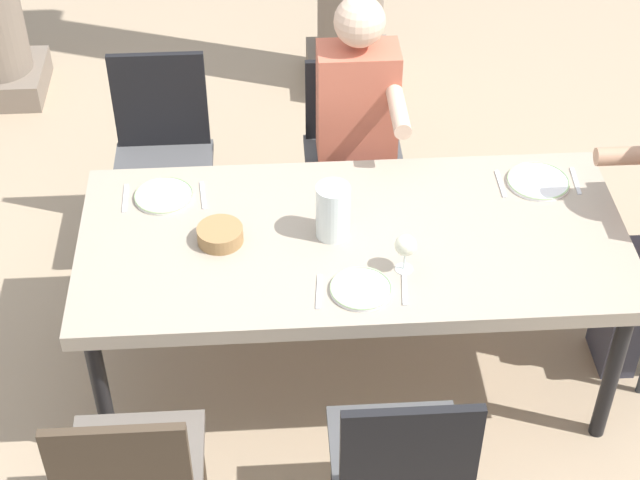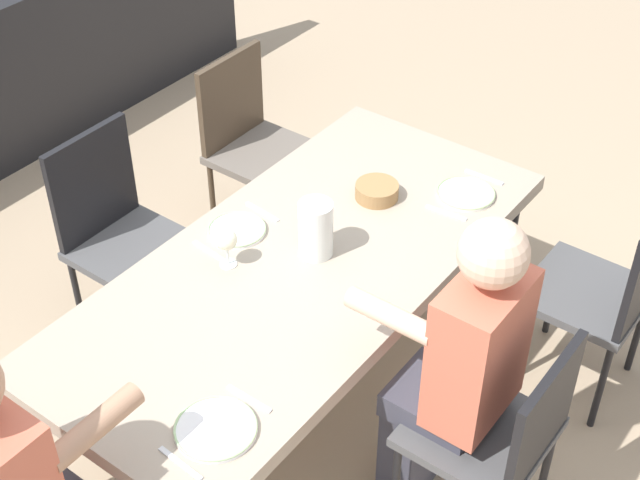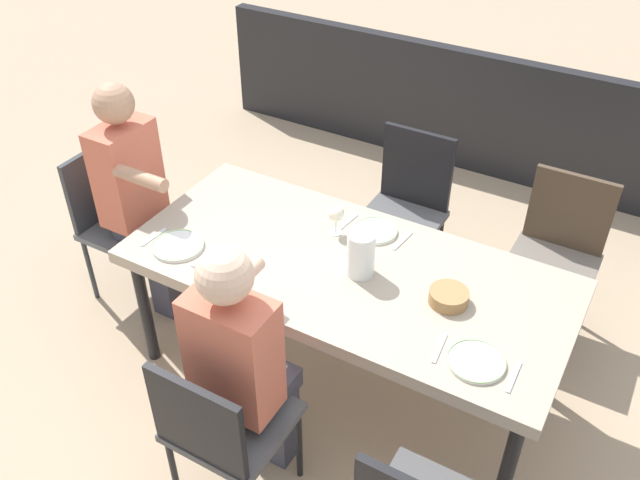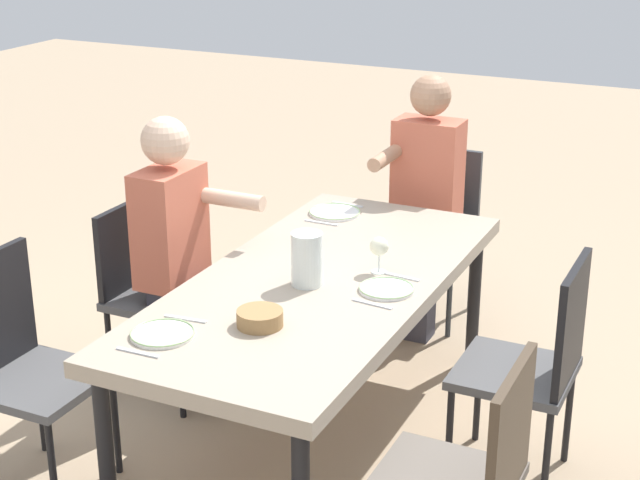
% 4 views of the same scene
% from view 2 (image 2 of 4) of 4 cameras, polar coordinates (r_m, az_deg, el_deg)
% --- Properties ---
extents(ground_plane, '(16.00, 16.00, 0.00)m').
position_cam_2_polar(ground_plane, '(3.80, -1.11, -9.93)').
color(ground_plane, tan).
extents(dining_table, '(2.04, 0.93, 0.74)m').
position_cam_2_polar(dining_table, '(3.33, -1.25, -2.16)').
color(dining_table, tan).
rests_on(dining_table, ground).
extents(chair_west_north, '(0.44, 0.44, 0.95)m').
position_cam_2_polar(chair_west_north, '(3.66, 17.62, -2.80)').
color(chair_west_north, '#4F4F50').
rests_on(chair_west_north, ground).
extents(chair_west_south, '(0.44, 0.44, 0.92)m').
position_cam_2_polar(chair_west_south, '(4.35, -4.23, 6.35)').
color(chair_west_south, '#6A6158').
rests_on(chair_west_south, ground).
extents(chair_mid_north, '(0.44, 0.44, 0.88)m').
position_cam_2_polar(chair_mid_north, '(3.08, 11.22, -11.59)').
color(chair_mid_north, '#4F4F50').
rests_on(chair_mid_north, ground).
extents(chair_mid_south, '(0.44, 0.44, 0.94)m').
position_cam_2_polar(chair_mid_south, '(3.87, -12.44, 0.79)').
color(chair_mid_south, '#4F4F50').
rests_on(chair_mid_south, ground).
extents(diner_man_white, '(0.35, 0.50, 1.31)m').
position_cam_2_polar(diner_man_white, '(2.99, 8.50, -7.84)').
color(diner_man_white, '#3F3F4C').
rests_on(diner_man_white, ground).
extents(plate_0, '(0.23, 0.23, 0.02)m').
position_cam_2_polar(plate_0, '(3.65, 9.04, 2.88)').
color(plate_0, white).
rests_on(plate_0, dining_table).
extents(fork_0, '(0.02, 0.17, 0.01)m').
position_cam_2_polar(fork_0, '(3.76, 10.16, 3.87)').
color(fork_0, silver).
rests_on(fork_0, dining_table).
extents(spoon_0, '(0.03, 0.17, 0.01)m').
position_cam_2_polar(spoon_0, '(3.54, 7.84, 1.68)').
color(spoon_0, silver).
rests_on(spoon_0, dining_table).
extents(plate_1, '(0.22, 0.22, 0.02)m').
position_cam_2_polar(plate_1, '(3.43, -5.21, 0.62)').
color(plate_1, white).
rests_on(plate_1, dining_table).
extents(wine_glass_1, '(0.08, 0.08, 0.15)m').
position_cam_2_polar(wine_glass_1, '(3.22, -5.83, -0.03)').
color(wine_glass_1, white).
rests_on(wine_glass_1, dining_table).
extents(fork_1, '(0.03, 0.17, 0.01)m').
position_cam_2_polar(fork_1, '(3.52, -3.62, 1.75)').
color(fork_1, silver).
rests_on(fork_1, dining_table).
extents(spoon_1, '(0.03, 0.17, 0.01)m').
position_cam_2_polar(spoon_1, '(3.35, -6.88, -0.72)').
color(spoon_1, silver).
rests_on(spoon_1, dining_table).
extents(plate_2, '(0.25, 0.25, 0.02)m').
position_cam_2_polar(plate_2, '(2.75, -6.50, -11.57)').
color(plate_2, white).
rests_on(plate_2, dining_table).
extents(fork_2, '(0.02, 0.17, 0.01)m').
position_cam_2_polar(fork_2, '(2.83, -4.44, -9.81)').
color(fork_2, silver).
rests_on(fork_2, dining_table).
extents(spoon_2, '(0.03, 0.17, 0.01)m').
position_cam_2_polar(spoon_2, '(2.69, -8.67, -13.56)').
color(spoon_2, silver).
rests_on(spoon_2, dining_table).
extents(water_pitcher, '(0.13, 0.13, 0.22)m').
position_cam_2_polar(water_pitcher, '(3.27, -0.27, 0.53)').
color(water_pitcher, white).
rests_on(water_pitcher, dining_table).
extents(bread_basket, '(0.17, 0.17, 0.06)m').
position_cam_2_polar(bread_basket, '(3.59, 3.55, 3.05)').
color(bread_basket, '#9E7547').
rests_on(bread_basket, dining_table).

